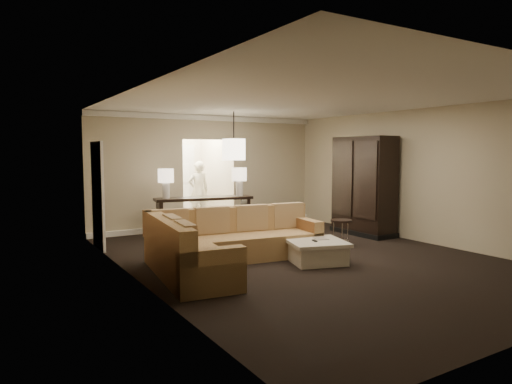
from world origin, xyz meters
TOP-DOWN VIEW (x-y plane):
  - ground at (0.00, 0.00)m, footprint 8.00×8.00m
  - wall_back at (0.00, 4.00)m, footprint 6.00×0.04m
  - wall_left at (-3.00, 0.00)m, footprint 0.04×8.00m
  - wall_right at (3.00, 0.00)m, footprint 0.04×8.00m
  - ceiling at (0.00, 0.00)m, footprint 6.00×8.00m
  - crown_molding at (0.00, 3.95)m, footprint 6.00×0.10m
  - baseboard at (0.00, 3.95)m, footprint 6.00×0.10m
  - side_door at (-2.97, 2.80)m, footprint 0.05×0.90m
  - foyer at (0.00, 5.34)m, footprint 1.44×2.02m
  - sectional_sofa at (-1.50, 0.31)m, footprint 3.31×2.54m
  - coffee_table at (-0.04, -0.31)m, footprint 1.18×1.18m
  - console_table at (-0.55, 3.13)m, footprint 2.29×0.88m
  - armoire at (2.59, 1.25)m, footprint 0.67×1.56m
  - drink_table at (1.25, 0.49)m, footprint 0.43×0.43m
  - table_lamp_left at (-1.40, 3.27)m, footprint 0.35×0.35m
  - table_lamp_right at (0.30, 2.98)m, footprint 0.35×0.35m
  - pendant_light at (0.00, 2.70)m, footprint 0.38×0.38m
  - person at (0.24, 5.20)m, footprint 0.69×0.48m

SIDE VIEW (x-z plane):
  - ground at x=0.00m, z-range 0.00..0.00m
  - baseboard at x=0.00m, z-range 0.00..0.12m
  - coffee_table at x=-0.04m, z-range 0.00..0.39m
  - sectional_sofa at x=-1.50m, z-range -0.09..0.82m
  - drink_table at x=1.25m, z-range 0.12..0.65m
  - console_table at x=-0.55m, z-range 0.08..0.95m
  - person at x=0.24m, z-range 0.00..1.82m
  - side_door at x=-2.97m, z-range 0.00..2.10m
  - armoire at x=2.59m, z-range -0.05..2.20m
  - foyer at x=0.00m, z-range -0.10..2.70m
  - table_lamp_left at x=-1.40m, z-range 0.97..1.63m
  - table_lamp_right at x=0.30m, z-range 0.97..1.63m
  - wall_back at x=0.00m, z-range 0.00..2.80m
  - wall_left at x=-3.00m, z-range 0.00..2.80m
  - wall_right at x=3.00m, z-range 0.00..2.80m
  - pendant_light at x=0.00m, z-range 1.41..2.50m
  - crown_molding at x=0.00m, z-range 2.67..2.79m
  - ceiling at x=0.00m, z-range 2.79..2.81m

